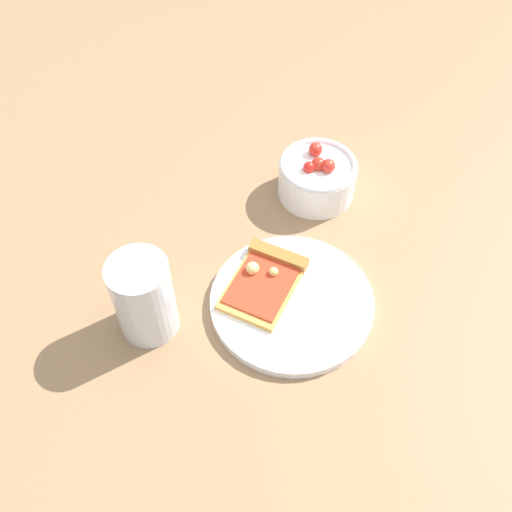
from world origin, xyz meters
TOP-DOWN VIEW (x-y plane):
  - ground_plane at (0.00, 0.00)m, footprint 2.40×2.40m
  - plate at (0.00, 0.02)m, footprint 0.23×0.23m
  - pizza_slice_main at (0.05, 0.02)m, footprint 0.13×0.15m
  - salad_bowl at (0.13, -0.17)m, footprint 0.12×0.12m
  - soda_glass at (0.11, 0.18)m, footprint 0.08×0.08m

SIDE VIEW (x-z plane):
  - ground_plane at x=0.00m, z-range 0.00..0.00m
  - plate at x=0.00m, z-range 0.00..0.01m
  - pizza_slice_main at x=0.05m, z-range 0.01..0.03m
  - salad_bowl at x=0.13m, z-range 0.00..0.08m
  - soda_glass at x=0.11m, z-range -0.01..0.12m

